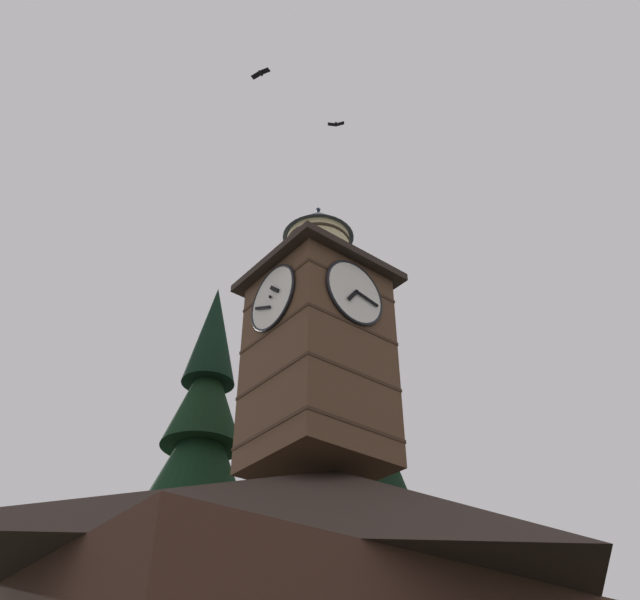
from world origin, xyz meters
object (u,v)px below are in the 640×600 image
(moon, at_px, (292,580))
(flying_bird_high, at_px, (261,73))
(clock_tower, at_px, (318,341))
(flying_bird_low, at_px, (336,124))
(pine_tree_aside, at_px, (393,597))
(pine_tree_behind, at_px, (186,584))

(moon, height_order, flying_bird_high, flying_bird_high)
(clock_tower, height_order, flying_bird_low, flying_bird_low)
(clock_tower, xyz_separation_m, flying_bird_low, (-0.31, 0.70, 9.62))
(clock_tower, distance_m, flying_bird_low, 9.65)
(pine_tree_aside, bearing_deg, flying_bird_high, 28.47)
(moon, bearing_deg, pine_tree_aside, 60.78)
(pine_tree_aside, xyz_separation_m, flying_bird_low, (5.99, 4.51, 15.51))
(pine_tree_aside, relative_size, flying_bird_low, 30.71)
(pine_tree_behind, height_order, flying_bird_high, flying_bird_high)
(clock_tower, distance_m, flying_bird_high, 9.18)
(pine_tree_aside, bearing_deg, pine_tree_behind, -20.40)
(pine_tree_behind, distance_m, pine_tree_aside, 7.01)
(clock_tower, height_order, pine_tree_aside, clock_tower)
(pine_tree_aside, xyz_separation_m, moon, (-13.29, -23.77, 6.50))
(pine_tree_aside, distance_m, flying_bird_high, 18.17)
(pine_tree_aside, distance_m, moon, 28.00)
(pine_tree_behind, xyz_separation_m, flying_bird_low, (-0.57, 6.95, 15.58))
(clock_tower, height_order, flying_bird_high, flying_bird_high)
(pine_tree_behind, distance_m, flying_bird_high, 16.59)
(pine_tree_aside, relative_size, flying_bird_high, 24.64)
(clock_tower, xyz_separation_m, pine_tree_behind, (0.26, -6.25, -5.96))
(pine_tree_aside, xyz_separation_m, flying_bird_high, (10.08, 5.47, 14.09))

